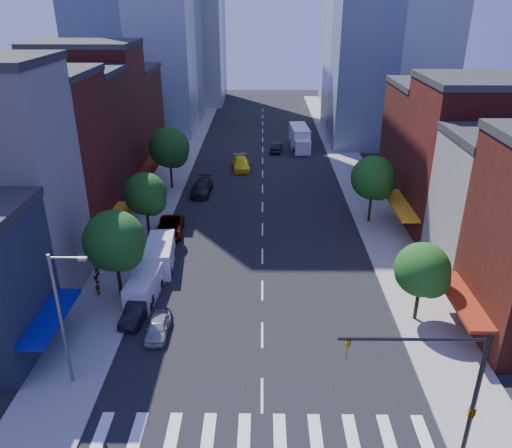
{
  "coord_description": "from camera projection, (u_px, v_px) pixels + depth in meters",
  "views": [
    {
      "loc": [
        -0.07,
        -23.42,
        22.25
      ],
      "look_at": [
        -0.55,
        14.33,
        5.0
      ],
      "focal_mm": 35.0,
      "sensor_mm": 36.0,
      "label": 1
    }
  ],
  "objects": [
    {
      "name": "taxi",
      "position": [
        241.0,
        164.0,
        70.24
      ],
      "size": [
        2.84,
        5.74,
        1.6
      ],
      "primitive_type": "imported",
      "rotation": [
        0.0,
        0.0,
        0.11
      ],
      "color": "yellow",
      "rests_on": "ground"
    },
    {
      "name": "bldg_right_2",
      "position": [
        476.0,
        161.0,
        49.01
      ],
      "size": [
        12.0,
        10.0,
        15.0
      ],
      "primitive_type": "cube",
      "color": "#5A1815",
      "rests_on": "ground"
    },
    {
      "name": "streetlight",
      "position": [
        63.0,
        313.0,
        29.4
      ],
      "size": [
        2.25,
        0.25,
        9.0
      ],
      "color": "slate",
      "rests_on": "sidewalk_left"
    },
    {
      "name": "parked_car_third",
      "position": [
        170.0,
        227.0,
        50.97
      ],
      "size": [
        2.76,
        5.59,
        1.53
      ],
      "primitive_type": "imported",
      "rotation": [
        0.0,
        0.0,
        0.04
      ],
      "color": "#999999",
      "rests_on": "ground"
    },
    {
      "name": "pedestrian_near",
      "position": [
        98.0,
        285.0,
        40.34
      ],
      "size": [
        0.5,
        0.66,
        1.65
      ],
      "primitive_type": "imported",
      "rotation": [
        0.0,
        0.0,
        1.75
      ],
      "color": "#999999",
      "rests_on": "sidewalk_left"
    },
    {
      "name": "parked_car_second",
      "position": [
        136.0,
        311.0,
        37.54
      ],
      "size": [
        1.95,
        4.29,
        1.37
      ],
      "primitive_type": "imported",
      "rotation": [
        0.0,
        0.0,
        -0.13
      ],
      "color": "black",
      "rests_on": "ground"
    },
    {
      "name": "cargo_van_near",
      "position": [
        144.0,
        288.0,
        39.83
      ],
      "size": [
        2.27,
        5.06,
        2.11
      ],
      "rotation": [
        0.0,
        0.0,
        -0.06
      ],
      "color": "silver",
      "rests_on": "ground"
    },
    {
      "name": "pedestrian_far",
      "position": [
        95.0,
        268.0,
        42.96
      ],
      "size": [
        0.81,
        0.93,
        1.63
      ],
      "primitive_type": "imported",
      "rotation": [
        0.0,
        0.0,
        -1.85
      ],
      "color": "#999999",
      "rests_on": "sidewalk_left"
    },
    {
      "name": "sidewalk_right",
      "position": [
        356.0,
        178.0,
        66.75
      ],
      "size": [
        5.0,
        120.0,
        0.15
      ],
      "primitive_type": "cube",
      "color": "gray",
      "rests_on": "ground"
    },
    {
      "name": "traffic_signal",
      "position": [
        463.0,
        399.0,
        24.61
      ],
      "size": [
        7.24,
        2.24,
        8.0
      ],
      "color": "black",
      "rests_on": "sidewalk_right"
    },
    {
      "name": "traffic_car_oncoming",
      "position": [
        277.0,
        147.0,
        78.25
      ],
      "size": [
        2.12,
        4.59,
        1.46
      ],
      "primitive_type": "imported",
      "rotation": [
        0.0,
        0.0,
        3.01
      ],
      "color": "black",
      "rests_on": "ground"
    },
    {
      "name": "tree_left_far",
      "position": [
        170.0,
        149.0,
        61.19
      ],
      "size": [
        5.0,
        5.0,
        7.75
      ],
      "color": "black",
      "rests_on": "sidewalk_left"
    },
    {
      "name": "tree_left_mid",
      "position": [
        147.0,
        196.0,
        48.73
      ],
      "size": [
        4.2,
        4.2,
        6.65
      ],
      "color": "black",
      "rests_on": "sidewalk_left"
    },
    {
      "name": "traffic_car_far",
      "position": [
        305.0,
        145.0,
        79.5
      ],
      "size": [
        1.84,
        4.45,
        1.51
      ],
      "primitive_type": "imported",
      "rotation": [
        0.0,
        0.0,
        3.13
      ],
      "color": "#999999",
      "rests_on": "ground"
    },
    {
      "name": "cargo_van_far",
      "position": [
        160.0,
        255.0,
        44.56
      ],
      "size": [
        2.72,
        5.8,
        2.4
      ],
      "rotation": [
        0.0,
        0.0,
        0.09
      ],
      "color": "white",
      "rests_on": "ground"
    },
    {
      "name": "bldg_left_2",
      "position": [
        36.0,
        166.0,
        46.11
      ],
      "size": [
        12.0,
        9.0,
        16.0
      ],
      "primitive_type": "cube",
      "color": "#5A1815",
      "rests_on": "ground"
    },
    {
      "name": "bldg_left_3",
      "position": [
        69.0,
        146.0,
        54.05
      ],
      "size": [
        12.0,
        8.0,
        15.0
      ],
      "primitive_type": "cube",
      "color": "#551B15",
      "rests_on": "ground"
    },
    {
      "name": "bldg_right_3",
      "position": [
        441.0,
        144.0,
        58.52
      ],
      "size": [
        12.0,
        10.0,
        13.0
      ],
      "primitive_type": "cube",
      "color": "#551B15",
      "rests_on": "ground"
    },
    {
      "name": "parked_car_front",
      "position": [
        158.0,
        327.0,
        35.79
      ],
      "size": [
        1.54,
        3.74,
        1.27
      ],
      "primitive_type": "imported",
      "rotation": [
        0.0,
        0.0,
        0.01
      ],
      "color": "#A1A0A5",
      "rests_on": "ground"
    },
    {
      "name": "sidewalk_left",
      "position": [
        170.0,
        178.0,
        67.04
      ],
      "size": [
        5.0,
        120.0,
        0.15
      ],
      "primitive_type": "cube",
      "color": "gray",
      "rests_on": "ground"
    },
    {
      "name": "tree_left_near",
      "position": [
        116.0,
        243.0,
        38.59
      ],
      "size": [
        4.8,
        4.8,
        7.3
      ],
      "color": "black",
      "rests_on": "sidewalk_left"
    },
    {
      "name": "ground",
      "position": [
        262.0,
        395.0,
        30.54
      ],
      "size": [
        220.0,
        220.0,
        0.0
      ],
      "primitive_type": "plane",
      "color": "black",
      "rests_on": "ground"
    },
    {
      "name": "tree_right_near",
      "position": [
        424.0,
        272.0,
        35.87
      ],
      "size": [
        4.0,
        4.0,
        6.2
      ],
      "color": "black",
      "rests_on": "sidewalk_right"
    },
    {
      "name": "parked_car_rear",
      "position": [
        202.0,
        187.0,
        61.52
      ],
      "size": [
        2.54,
        5.67,
        1.61
      ],
      "primitive_type": "imported",
      "rotation": [
        0.0,
        0.0,
        -0.05
      ],
      "color": "black",
      "rests_on": "ground"
    },
    {
      "name": "crosswalk",
      "position": [
        262.0,
        434.0,
        27.81
      ],
      "size": [
        19.0,
        3.0,
        0.01
      ],
      "primitive_type": "cube",
      "color": "silver",
      "rests_on": "ground"
    },
    {
      "name": "box_truck",
      "position": [
        300.0,
        138.0,
        79.56
      ],
      "size": [
        3.1,
        8.7,
        3.45
      ],
      "rotation": [
        0.0,
        0.0,
        0.07
      ],
      "color": "silver",
      "rests_on": "ground"
    },
    {
      "name": "bldg_left_4",
      "position": [
        93.0,
        119.0,
        61.36
      ],
      "size": [
        12.0,
        9.0,
        17.0
      ],
      "primitive_type": "cube",
      "color": "#5A1815",
      "rests_on": "ground"
    },
    {
      "name": "tree_right_far",
      "position": [
        374.0,
        180.0,
        51.96
      ],
      "size": [
        4.6,
        4.6,
        7.2
      ],
      "color": "black",
      "rests_on": "sidewalk_right"
    },
    {
      "name": "bldg_left_5",
      "position": [
        115.0,
        118.0,
        70.83
      ],
      "size": [
        12.0,
        10.0,
        13.0
      ],
      "primitive_type": "cube",
      "color": "#551B15",
      "rests_on": "ground"
    }
  ]
}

